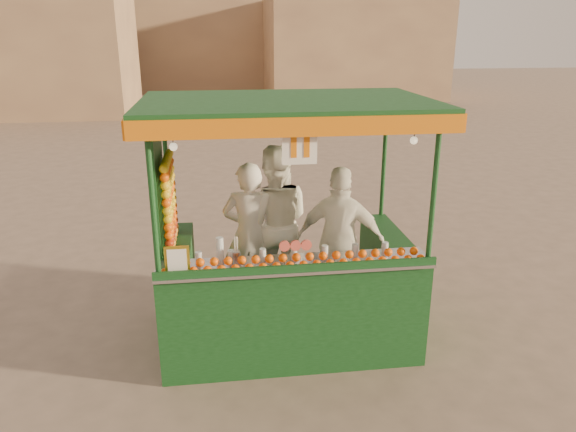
{
  "coord_description": "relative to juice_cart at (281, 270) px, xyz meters",
  "views": [
    {
      "loc": [
        -0.41,
        -5.58,
        3.45
      ],
      "look_at": [
        0.34,
        -0.0,
        1.52
      ],
      "focal_mm": 33.81,
      "sensor_mm": 36.0,
      "label": 1
    }
  ],
  "objects": [
    {
      "name": "juice_cart",
      "position": [
        0.0,
        0.0,
        0.0
      ],
      "size": [
        3.06,
        1.98,
        2.78
      ],
      "color": "#0F3713",
      "rests_on": "ground"
    },
    {
      "name": "vendor_left",
      "position": [
        -0.32,
        0.41,
        0.29
      ],
      "size": [
        0.7,
        0.52,
        1.73
      ],
      "rotation": [
        0.0,
        0.0,
        2.96
      ],
      "color": "white",
      "rests_on": "ground"
    },
    {
      "name": "vendor_middle",
      "position": [
        -0.02,
        0.56,
        0.37
      ],
      "size": [
        1.0,
        0.83,
        1.89
      ],
      "rotation": [
        0.0,
        0.0,
        3.01
      ],
      "color": "white",
      "rests_on": "ground"
    },
    {
      "name": "ground",
      "position": [
        -0.26,
        0.06,
        -0.9
      ],
      "size": [
        90.0,
        90.0,
        0.0
      ],
      "primitive_type": "plane",
      "color": "brown",
      "rests_on": "ground"
    },
    {
      "name": "building_left",
      "position": [
        -9.26,
        20.06,
        2.1
      ],
      "size": [
        10.0,
        6.0,
        6.0
      ],
      "primitive_type": "cube",
      "color": "#A4825D",
      "rests_on": "ground"
    },
    {
      "name": "building_right",
      "position": [
        6.74,
        24.06,
        1.6
      ],
      "size": [
        9.0,
        6.0,
        5.0
      ],
      "primitive_type": "cube",
      "color": "#A4825D",
      "rests_on": "ground"
    },
    {
      "name": "vendor_right",
      "position": [
        0.69,
        0.09,
        0.29
      ],
      "size": [
        1.09,
        0.73,
        1.72
      ],
      "rotation": [
        0.0,
        0.0,
        2.81
      ],
      "color": "white",
      "rests_on": "ground"
    },
    {
      "name": "building_center",
      "position": [
        -2.26,
        30.06,
        2.6
      ],
      "size": [
        14.0,
        7.0,
        7.0
      ],
      "primitive_type": "cube",
      "color": "#A4825D",
      "rests_on": "ground"
    }
  ]
}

